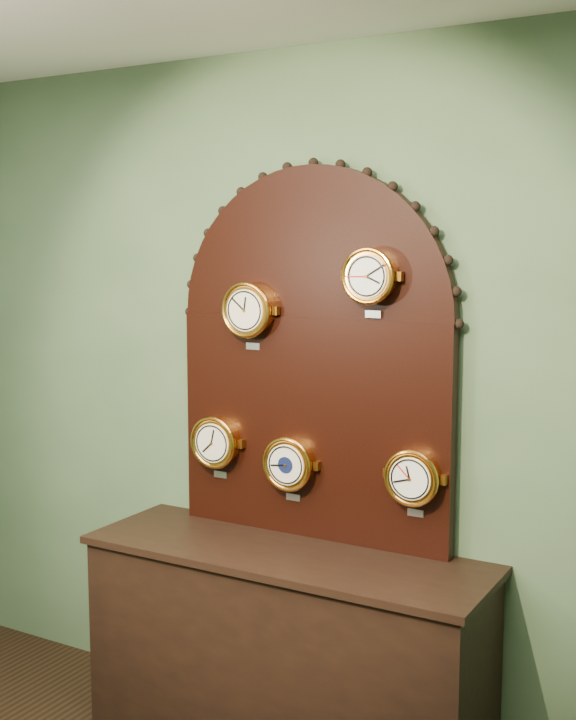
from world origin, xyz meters
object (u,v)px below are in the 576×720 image
Objects in this scene: shop_counter at (285,655)px; arabic_clock at (370,276)px; hygrometer at (216,442)px; roman_clock at (249,310)px; display_board at (313,343)px; tide_clock at (413,477)px; barometer at (289,463)px.

shop_counter is 1.53m from arabic_clock.
arabic_clock reaches higher than hygrometer.
roman_clock is at bearing 149.63° from shop_counter.
display_board reaches higher than arabic_clock.
display_board is at bearing 8.81° from hygrometer.
roman_clock is 0.56m from arabic_clock.
arabic_clock reaches higher than roman_clock.
roman_clock is 1.04× the size of tide_clock.
hygrometer is at bearing 179.98° from barometer.
display_board reaches higher than roman_clock.
hygrometer is 1.00× the size of barometer.
hygrometer is 0.36m from barometer.
roman_clock is (-0.26, 0.15, 1.35)m from shop_counter.
barometer is 1.02× the size of tide_clock.
shop_counter is 5.80× the size of barometer.
shop_counter is 0.90m from tide_clock.
hygrometer is at bearing -179.98° from arabic_clock.
barometer is at bearing -0.00° from roman_clock.
barometer is (-0.07, -0.07, -0.49)m from display_board.
hygrometer reaches higher than shop_counter.
display_board is 5.55× the size of barometer.
roman_clock reaches higher than hygrometer.
tide_clock is (0.19, -0.00, -0.75)m from arabic_clock.
display_board is 0.30m from roman_clock.
display_board is 0.40m from arabic_clock.
roman_clock is 1.05× the size of arabic_clock.
arabic_clock reaches higher than shop_counter.
arabic_clock is at bearing 0.05° from barometer.
roman_clock is at bearing -165.70° from display_board.
roman_clock is 1.02× the size of hygrometer.
roman_clock is 0.95m from tide_clock.
arabic_clock is at bearing -13.39° from display_board.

